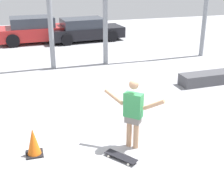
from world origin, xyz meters
TOP-DOWN VIEW (x-y plane):
  - ground_plane at (0.00, 0.00)m, footprint 36.00×36.00m
  - skateboarder at (-0.08, -0.18)m, footprint 1.11×1.08m
  - skateboard at (-0.49, -0.60)m, footprint 0.63×0.74m
  - grind_box at (4.05, 3.07)m, footprint 2.22×0.72m
  - parked_car_red at (-1.51, 11.67)m, footprint 4.27×2.04m
  - parked_car_black at (1.23, 11.34)m, footprint 4.35×2.11m
  - traffic_cone at (-2.30, 0.13)m, footprint 0.38×0.38m

SIDE VIEW (x-z plane):
  - ground_plane at x=0.00m, z-range 0.00..0.00m
  - skateboard at x=-0.49m, z-range 0.03..0.10m
  - grind_box at x=4.05m, z-range 0.00..0.41m
  - traffic_cone at x=-2.30m, z-range -0.01..0.64m
  - parked_car_black at x=1.23m, z-range -0.02..1.25m
  - parked_car_red at x=-1.51m, z-range -0.02..1.40m
  - skateboarder at x=-0.08m, z-range 0.09..1.75m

